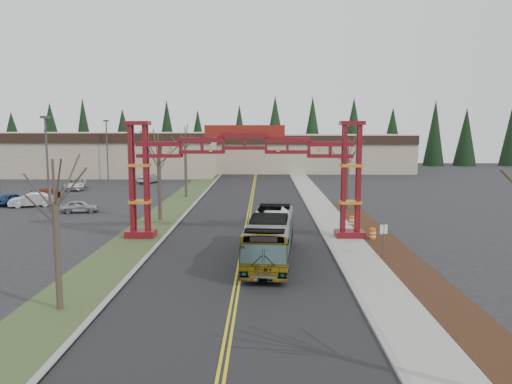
{
  "coord_description": "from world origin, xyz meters",
  "views": [
    {
      "loc": [
        1.43,
        -19.43,
        8.43
      ],
      "look_at": [
        0.91,
        14.36,
        4.04
      ],
      "focal_mm": 35.0,
      "sensor_mm": 36.0,
      "label": 1
    }
  ],
  "objects_px": {
    "gateway_arch": "(245,160)",
    "light_pole_far": "(107,146)",
    "transit_bus": "(270,237)",
    "silver_sedan": "(271,215)",
    "barrel_mid": "(357,228)",
    "bare_tree_median_far": "(185,146)",
    "barrel_south": "(373,234)",
    "retail_building_west": "(93,153)",
    "parked_car_near_a": "(80,206)",
    "parked_car_far_a": "(149,178)",
    "street_sign": "(384,234)",
    "bare_tree_median_near": "(55,204)",
    "bare_tree_right_far": "(348,158)",
    "barrel_north": "(352,221)",
    "parked_car_far_b": "(76,184)",
    "parked_car_near_b": "(32,200)",
    "light_pole_near": "(47,157)",
    "parked_car_mid_b": "(12,199)",
    "retail_building_east": "(307,152)",
    "parked_car_mid_a": "(47,193)",
    "bare_tree_median_mid": "(159,159)"
  },
  "relations": [
    {
      "from": "parked_car_near_b",
      "to": "barrel_south",
      "type": "xyz_separation_m",
      "value": [
        33.01,
        -15.5,
        -0.29
      ]
    },
    {
      "from": "gateway_arch",
      "to": "light_pole_near",
      "type": "distance_m",
      "value": 23.14
    },
    {
      "from": "silver_sedan",
      "to": "parked_car_far_a",
      "type": "xyz_separation_m",
      "value": [
        -18.08,
        32.21,
        -0.05
      ]
    },
    {
      "from": "light_pole_near",
      "to": "barrel_mid",
      "type": "xyz_separation_m",
      "value": [
        28.88,
        -9.9,
        -5.07
      ]
    },
    {
      "from": "retail_building_west",
      "to": "barrel_south",
      "type": "height_order",
      "value": "retail_building_west"
    },
    {
      "from": "transit_bus",
      "to": "silver_sedan",
      "type": "bearing_deg",
      "value": 93.69
    },
    {
      "from": "parked_car_near_a",
      "to": "bare_tree_median_mid",
      "type": "bearing_deg",
      "value": -125.24
    },
    {
      "from": "retail_building_east",
      "to": "light_pole_near",
      "type": "relative_size",
      "value": 3.98
    },
    {
      "from": "parked_car_mid_b",
      "to": "bare_tree_right_far",
      "type": "height_order",
      "value": "bare_tree_right_far"
    },
    {
      "from": "retail_building_west",
      "to": "parked_car_near_a",
      "type": "bearing_deg",
      "value": -72.92
    },
    {
      "from": "parked_car_far_a",
      "to": "barrel_south",
      "type": "distance_m",
      "value": 46.13
    },
    {
      "from": "gateway_arch",
      "to": "bare_tree_right_far",
      "type": "distance_m",
      "value": 16.62
    },
    {
      "from": "retail_building_west",
      "to": "street_sign",
      "type": "relative_size",
      "value": 21.05
    },
    {
      "from": "parked_car_far_a",
      "to": "barrel_mid",
      "type": "height_order",
      "value": "parked_car_far_a"
    },
    {
      "from": "transit_bus",
      "to": "light_pole_far",
      "type": "bearing_deg",
      "value": 122.52
    },
    {
      "from": "parked_car_near_a",
      "to": "parked_car_mid_b",
      "type": "bearing_deg",
      "value": 52.65
    },
    {
      "from": "parked_car_far_b",
      "to": "barrel_north",
      "type": "relative_size",
      "value": 6.03
    },
    {
      "from": "retail_building_west",
      "to": "retail_building_east",
      "type": "xyz_separation_m",
      "value": [
        40.0,
        8.0,
        -0.25
      ]
    },
    {
      "from": "retail_building_west",
      "to": "light_pole_near",
      "type": "relative_size",
      "value": 4.82
    },
    {
      "from": "silver_sedan",
      "to": "parked_car_near_b",
      "type": "height_order",
      "value": "silver_sedan"
    },
    {
      "from": "gateway_arch",
      "to": "light_pole_far",
      "type": "height_order",
      "value": "light_pole_far"
    },
    {
      "from": "parked_car_far_a",
      "to": "barrel_north",
      "type": "bearing_deg",
      "value": 144.33
    },
    {
      "from": "parked_car_far_b",
      "to": "street_sign",
      "type": "height_order",
      "value": "street_sign"
    },
    {
      "from": "parked_car_near_a",
      "to": "parked_car_mid_b",
      "type": "xyz_separation_m",
      "value": [
        -9.17,
        4.73,
        0.04
      ]
    },
    {
      "from": "light_pole_far",
      "to": "barrel_south",
      "type": "bearing_deg",
      "value": -52.05
    },
    {
      "from": "gateway_arch",
      "to": "parked_car_near_b",
      "type": "height_order",
      "value": "gateway_arch"
    },
    {
      "from": "bare_tree_right_far",
      "to": "barrel_north",
      "type": "xyz_separation_m",
      "value": [
        -1.0,
        -8.6,
        -4.88
      ]
    },
    {
      "from": "transit_bus",
      "to": "barrel_mid",
      "type": "height_order",
      "value": "transit_bus"
    },
    {
      "from": "parked_car_mid_a",
      "to": "parked_car_far_a",
      "type": "height_order",
      "value": "parked_car_far_a"
    },
    {
      "from": "gateway_arch",
      "to": "bare_tree_right_far",
      "type": "relative_size",
      "value": 2.48
    },
    {
      "from": "bare_tree_right_far",
      "to": "barrel_south",
      "type": "relative_size",
      "value": 8.03
    },
    {
      "from": "parked_car_near_a",
      "to": "parked_car_near_b",
      "type": "relative_size",
      "value": 0.81
    },
    {
      "from": "retail_building_west",
      "to": "barrel_north",
      "type": "xyz_separation_m",
      "value": [
        39.0,
        -49.3,
        -3.32
      ]
    },
    {
      "from": "bare_tree_median_near",
      "to": "gateway_arch",
      "type": "bearing_deg",
      "value": 62.48
    },
    {
      "from": "retail_building_east",
      "to": "silver_sedan",
      "type": "bearing_deg",
      "value": -97.97
    },
    {
      "from": "parked_car_near_a",
      "to": "barrel_north",
      "type": "bearing_deg",
      "value": -114.5
    },
    {
      "from": "transit_bus",
      "to": "street_sign",
      "type": "distance_m",
      "value": 7.39
    },
    {
      "from": "light_pole_near",
      "to": "barrel_south",
      "type": "relative_size",
      "value": 10.45
    },
    {
      "from": "transit_bus",
      "to": "bare_tree_median_far",
      "type": "bearing_deg",
      "value": 113.59
    },
    {
      "from": "parked_car_near_a",
      "to": "retail_building_east",
      "type": "bearing_deg",
      "value": -38.04
    },
    {
      "from": "parked_car_far_b",
      "to": "parked_car_near_b",
      "type": "bearing_deg",
      "value": -101.92
    },
    {
      "from": "silver_sedan",
      "to": "bare_tree_median_near",
      "type": "bearing_deg",
      "value": -128.06
    },
    {
      "from": "bare_tree_median_far",
      "to": "barrel_south",
      "type": "xyz_separation_m",
      "value": [
        17.62,
        -23.11,
        -5.79
      ]
    },
    {
      "from": "bare_tree_median_near",
      "to": "bare_tree_median_mid",
      "type": "xyz_separation_m",
      "value": [
        0.0,
        22.5,
        0.6
      ]
    },
    {
      "from": "parked_car_far_b",
      "to": "transit_bus",
      "type": "bearing_deg",
      "value": -69.56
    },
    {
      "from": "parked_car_far_b",
      "to": "barrel_south",
      "type": "bearing_deg",
      "value": -57.2
    },
    {
      "from": "barrel_mid",
      "to": "gateway_arch",
      "type": "bearing_deg",
      "value": -169.27
    },
    {
      "from": "retail_building_east",
      "to": "bare_tree_median_mid",
      "type": "xyz_separation_m",
      "value": [
        -18.0,
        -54.81,
        2.09
      ]
    },
    {
      "from": "parked_car_far_b",
      "to": "bare_tree_median_mid",
      "type": "bearing_deg",
      "value": -69.6
    },
    {
      "from": "street_sign",
      "to": "parked_car_far_b",
      "type": "bearing_deg",
      "value": 133.35
    }
  ]
}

